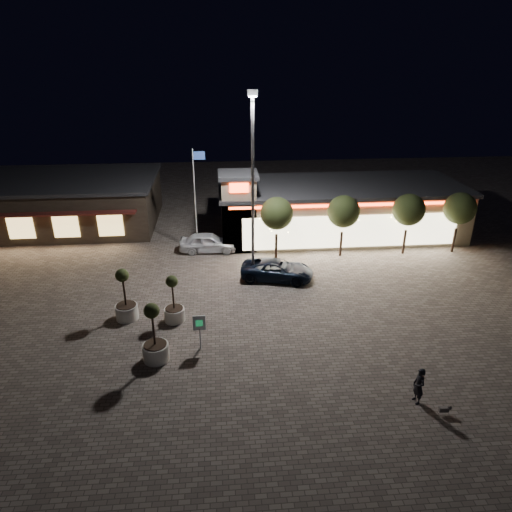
{
  "coord_description": "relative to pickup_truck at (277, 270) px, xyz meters",
  "views": [
    {
      "loc": [
        -0.24,
        -20.54,
        14.41
      ],
      "look_at": [
        2.04,
        6.0,
        2.46
      ],
      "focal_mm": 32.0,
      "sensor_mm": 36.0,
      "label": 1
    }
  ],
  "objects": [
    {
      "name": "string_tree_a",
      "position": [
        0.37,
        3.52,
        2.87
      ],
      "size": [
        2.42,
        2.42,
        4.79
      ],
      "color": "#332319",
      "rests_on": "ground"
    },
    {
      "name": "string_tree_c",
      "position": [
        10.37,
        3.52,
        2.87
      ],
      "size": [
        2.42,
        2.42,
        4.79
      ],
      "color": "#332319",
      "rests_on": "ground"
    },
    {
      "name": "planter_right",
      "position": [
        -6.65,
        -4.82,
        0.21
      ],
      "size": [
        1.19,
        1.19,
        2.92
      ],
      "color": "silver",
      "rests_on": "ground"
    },
    {
      "name": "flagpole",
      "position": [
        -5.53,
        5.52,
        4.06
      ],
      "size": [
        0.95,
        0.1,
        8.0
      ],
      "color": "white",
      "rests_on": "ground"
    },
    {
      "name": "pedestrian",
      "position": [
        4.7,
        -12.64,
        0.2
      ],
      "size": [
        0.52,
        0.71,
        1.78
      ],
      "primitive_type": "imported",
      "rotation": [
        0.0,
        0.0,
        -1.41
      ],
      "color": "black",
      "rests_on": "ground"
    },
    {
      "name": "ground",
      "position": [
        -3.63,
        -7.48,
        -0.69
      ],
      "size": [
        90.0,
        90.0,
        0.0
      ],
      "primitive_type": "plane",
      "color": "#6F6259",
      "rests_on": "ground"
    },
    {
      "name": "pickup_truck",
      "position": [
        0.0,
        0.0,
        0.0
      ],
      "size": [
        5.35,
        3.37,
        1.38
      ],
      "primitive_type": "imported",
      "rotation": [
        0.0,
        0.0,
        1.34
      ],
      "color": "black",
      "rests_on": "ground"
    },
    {
      "name": "white_sedan",
      "position": [
        -4.78,
        5.23,
        0.07
      ],
      "size": [
        4.55,
        2.0,
        1.52
      ],
      "primitive_type": "imported",
      "rotation": [
        0.0,
        0.0,
        1.53
      ],
      "color": "white",
      "rests_on": "ground"
    },
    {
      "name": "dog",
      "position": [
        5.63,
        -13.49,
        -0.39
      ],
      "size": [
        0.56,
        0.21,
        0.3
      ],
      "color": "#59514C",
      "rests_on": "ground"
    },
    {
      "name": "retail_building",
      "position": [
        5.88,
        8.34,
        1.52
      ],
      "size": [
        20.4,
        8.4,
        6.1
      ],
      "color": "gray",
      "rests_on": "ground"
    },
    {
      "name": "planter_mid",
      "position": [
        -7.31,
        -8.49,
        0.32
      ],
      "size": [
        1.33,
        1.33,
        3.28
      ],
      "color": "silver",
      "rests_on": "ground"
    },
    {
      "name": "string_tree_d",
      "position": [
        14.37,
        3.52,
        2.87
      ],
      "size": [
        2.42,
        2.42,
        4.79
      ],
      "color": "#332319",
      "rests_on": "ground"
    },
    {
      "name": "floodlight_pole",
      "position": [
        -1.63,
        0.52,
        6.33
      ],
      "size": [
        0.6,
        0.4,
        12.38
      ],
      "color": "gray",
      "rests_on": "ground"
    },
    {
      "name": "valet_sign",
      "position": [
        -5.08,
        -7.71,
        0.71
      ],
      "size": [
        0.66,
        0.1,
        2.01
      ],
      "color": "gray",
      "rests_on": "ground"
    },
    {
      "name": "planter_left",
      "position": [
        -9.46,
        -4.36,
        0.31
      ],
      "size": [
        1.32,
        1.32,
        3.23
      ],
      "color": "silver",
      "rests_on": "ground"
    },
    {
      "name": "restaurant_building",
      "position": [
        -17.63,
        12.5,
        1.47
      ],
      "size": [
        16.4,
        11.0,
        4.3
      ],
      "color": "#382D23",
      "rests_on": "ground"
    },
    {
      "name": "string_tree_b",
      "position": [
        5.37,
        3.52,
        2.87
      ],
      "size": [
        2.42,
        2.42,
        4.79
      ],
      "color": "#332319",
      "rests_on": "ground"
    }
  ]
}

